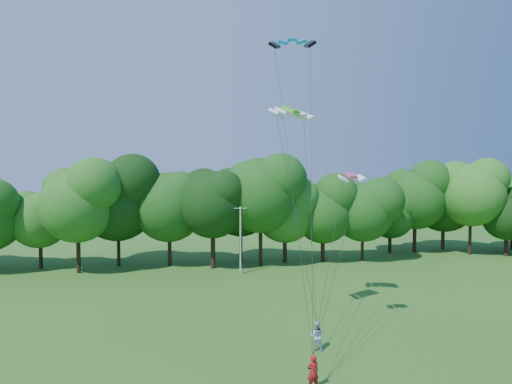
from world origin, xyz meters
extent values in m
cylinder|color=#B9B8AF|center=(0.52, 30.14, 3.66)|extent=(0.18, 0.18, 7.32)
cube|color=#B9B8AF|center=(0.52, 30.14, 7.14)|extent=(1.47, 0.16, 0.08)
imported|color=#A61516|center=(0.55, 6.36, 0.87)|extent=(0.69, 0.51, 1.75)
imported|color=#A3BFE2|center=(2.24, 10.62, 0.88)|extent=(1.01, 0.88, 1.76)
cube|color=#0582AF|center=(1.74, 14.43, 19.92)|extent=(3.24, 2.09, 0.68)
cube|color=#48CD1E|center=(1.55, 14.17, 15.11)|extent=(3.33, 2.50, 0.70)
cube|color=#D53B79|center=(5.23, 12.47, 10.65)|extent=(1.71, 0.84, 0.38)
cylinder|color=black|center=(1.52, 36.55, 2.19)|extent=(0.43, 0.43, 4.38)
ellipsoid|color=black|center=(1.52, 36.55, 7.97)|extent=(8.77, 8.77, 9.56)
cylinder|color=#3A2417|center=(32.51, 34.87, 2.31)|extent=(0.50, 0.50, 4.62)
ellipsoid|color=#2D651E|center=(32.51, 34.87, 8.40)|extent=(9.24, 9.24, 10.08)
camera|label=1|loc=(-5.88, -12.17, 10.63)|focal=28.00mm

